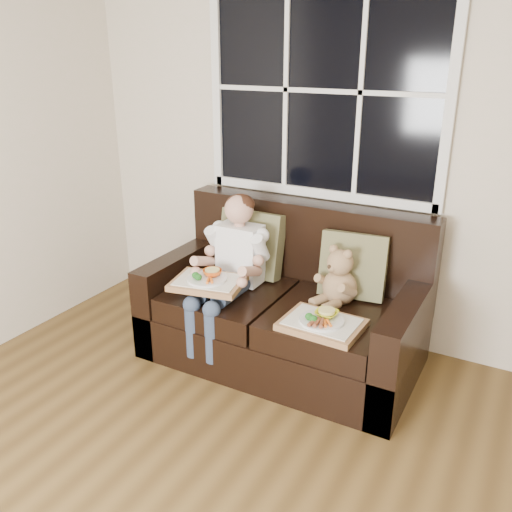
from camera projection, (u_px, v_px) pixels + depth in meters
The scene contains 9 objects.
room_walls at pixel (97, 205), 1.17m from camera, with size 4.52×5.02×2.71m.
window_back at pixel (323, 91), 3.39m from camera, with size 1.62×0.04×1.37m.
loveseat at pixel (286, 312), 3.50m from camera, with size 1.70×0.92×0.96m.
pillow_left at pixel (251, 243), 3.65m from camera, with size 0.44×0.20×0.45m.
pillow_right at pixel (353, 265), 3.33m from camera, with size 0.42×0.24×0.41m.
child at pixel (232, 259), 3.42m from camera, with size 0.41×0.60×0.92m.
teddy_bear at pixel (339, 280), 3.25m from camera, with size 0.26×0.31×0.37m.
tray_left at pixel (208, 281), 3.30m from camera, with size 0.48×0.40×0.10m.
tray_right at pixel (322, 323), 3.00m from camera, with size 0.45×0.35×0.10m.
Camera 1 is at (0.84, -0.82, 1.91)m, focal length 38.00 mm.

